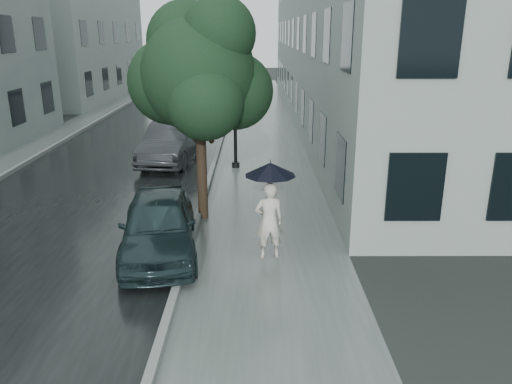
{
  "coord_description": "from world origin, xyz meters",
  "views": [
    {
      "loc": [
        -0.09,
        -8.53,
        4.75
      ],
      "look_at": [
        -0.05,
        2.09,
        1.3
      ],
      "focal_mm": 35.0,
      "sensor_mm": 36.0,
      "label": 1
    }
  ],
  "objects_px": {
    "lamp_post": "(230,91)",
    "pedestrian": "(269,221)",
    "car_near": "(159,224)",
    "car_far": "(172,142)",
    "street_tree": "(199,73)"
  },
  "relations": [
    {
      "from": "street_tree",
      "to": "car_far",
      "type": "xyz_separation_m",
      "value": [
        -1.74,
        5.84,
        -3.01
      ]
    },
    {
      "from": "pedestrian",
      "to": "car_far",
      "type": "height_order",
      "value": "pedestrian"
    },
    {
      "from": "pedestrian",
      "to": "lamp_post",
      "type": "bearing_deg",
      "value": -91.02
    },
    {
      "from": "car_near",
      "to": "car_far",
      "type": "xyz_separation_m",
      "value": [
        -0.99,
        8.18,
        0.07
      ]
    },
    {
      "from": "street_tree",
      "to": "car_near",
      "type": "bearing_deg",
      "value": -107.73
    },
    {
      "from": "car_far",
      "to": "lamp_post",
      "type": "bearing_deg",
      "value": -14.76
    },
    {
      "from": "pedestrian",
      "to": "lamp_post",
      "type": "xyz_separation_m",
      "value": [
        -1.15,
        7.56,
        1.87
      ]
    },
    {
      "from": "pedestrian",
      "to": "car_far",
      "type": "xyz_separation_m",
      "value": [
        -3.41,
        8.41,
        -0.11
      ]
    },
    {
      "from": "lamp_post",
      "to": "pedestrian",
      "type": "bearing_deg",
      "value": -77.52
    },
    {
      "from": "street_tree",
      "to": "lamp_post",
      "type": "relative_size",
      "value": 1.17
    },
    {
      "from": "lamp_post",
      "to": "car_near",
      "type": "distance_m",
      "value": 7.71
    },
    {
      "from": "car_near",
      "to": "car_far",
      "type": "distance_m",
      "value": 8.24
    },
    {
      "from": "street_tree",
      "to": "lamp_post",
      "type": "bearing_deg",
      "value": 84.0
    },
    {
      "from": "pedestrian",
      "to": "car_near",
      "type": "xyz_separation_m",
      "value": [
        -2.42,
        0.23,
        -0.18
      ]
    },
    {
      "from": "lamp_post",
      "to": "car_near",
      "type": "xyz_separation_m",
      "value": [
        -1.27,
        -7.33,
        -2.05
      ]
    }
  ]
}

